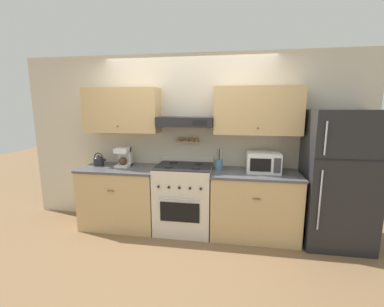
# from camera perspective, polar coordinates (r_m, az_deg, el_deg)

# --- Properties ---
(ground_plane) EXTENTS (16.00, 16.00, 0.00)m
(ground_plane) POSITION_cam_1_polar(r_m,az_deg,el_deg) (3.67, -2.77, -18.83)
(ground_plane) COLOR brown
(wall_back) EXTENTS (5.20, 0.46, 2.55)m
(wall_back) POSITION_cam_1_polar(r_m,az_deg,el_deg) (3.85, -0.80, 4.93)
(wall_back) COLOR beige
(wall_back) RESTS_ON ground_plane
(counter_left) EXTENTS (1.14, 0.68, 0.91)m
(counter_left) POSITION_cam_1_polar(r_m,az_deg,el_deg) (4.07, -15.34, -9.16)
(counter_left) COLOR tan
(counter_left) RESTS_ON ground_plane
(counter_right) EXTENTS (1.19, 0.68, 0.91)m
(counter_right) POSITION_cam_1_polar(r_m,az_deg,el_deg) (3.73, 13.64, -10.88)
(counter_right) COLOR tan
(counter_right) RESTS_ON ground_plane
(stove_range) EXTENTS (0.78, 0.68, 1.05)m
(stove_range) POSITION_cam_1_polar(r_m,az_deg,el_deg) (3.77, -1.74, -9.83)
(stove_range) COLOR beige
(stove_range) RESTS_ON ground_plane
(refrigerator) EXTENTS (0.81, 0.72, 1.75)m
(refrigerator) POSITION_cam_1_polar(r_m,az_deg,el_deg) (3.80, 29.63, -4.90)
(refrigerator) COLOR #232326
(refrigerator) RESTS_ON ground_plane
(tea_kettle) EXTENTS (0.20, 0.16, 0.20)m
(tea_kettle) POSITION_cam_1_polar(r_m,az_deg,el_deg) (4.14, -20.01, -1.48)
(tea_kettle) COLOR #232326
(tea_kettle) RESTS_ON counter_left
(coffee_maker) EXTENTS (0.20, 0.23, 0.28)m
(coffee_maker) POSITION_cam_1_polar(r_m,az_deg,el_deg) (3.98, -14.90, -0.71)
(coffee_maker) COLOR white
(coffee_maker) RESTS_ON counter_left
(microwave) EXTENTS (0.44, 0.39, 0.27)m
(microwave) POSITION_cam_1_polar(r_m,az_deg,el_deg) (3.65, 15.51, -1.85)
(microwave) COLOR white
(microwave) RESTS_ON counter_right
(utensil_crock) EXTENTS (0.11, 0.11, 0.31)m
(utensil_crock) POSITION_cam_1_polar(r_m,az_deg,el_deg) (3.62, 5.98, -2.42)
(utensil_crock) COLOR slate
(utensil_crock) RESTS_ON counter_right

